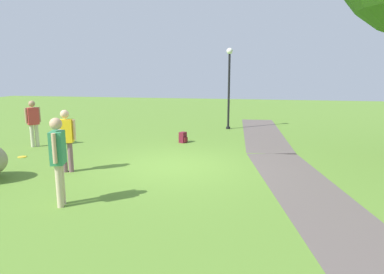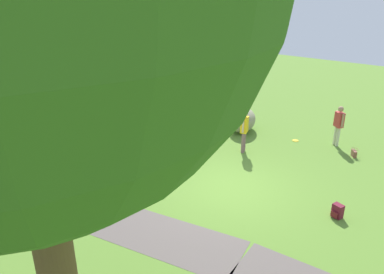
{
  "view_description": "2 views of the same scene",
  "coord_description": "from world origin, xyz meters",
  "px_view_note": "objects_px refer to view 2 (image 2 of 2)",
  "views": [
    {
      "loc": [
        9.25,
        2.25,
        2.68
      ],
      "look_at": [
        0.31,
        0.55,
        0.92
      ],
      "focal_mm": 32.12,
      "sensor_mm": 36.0,
      "label": 1
    },
    {
      "loc": [
        -5.38,
        8.9,
        6.01
      ],
      "look_at": [
        1.89,
        -0.44,
        1.15
      ],
      "focal_mm": 34.54,
      "sensor_mm": 36.0,
      "label": 2
    }
  ],
  "objects_px": {
    "passerby_on_path": "(181,122)",
    "spare_backpack_on_lawn": "(337,211)",
    "man_near_boulder": "(244,128)",
    "backpack_by_boulder": "(236,123)",
    "handbag_on_grass": "(354,153)",
    "frisbee_on_grass": "(295,141)",
    "lawn_boulder": "(242,120)",
    "woman_with_handbag": "(339,123)"
  },
  "relations": [
    {
      "from": "passerby_on_path",
      "to": "spare_backpack_on_lawn",
      "type": "distance_m",
      "value": 6.67
    },
    {
      "from": "man_near_boulder",
      "to": "spare_backpack_on_lawn",
      "type": "height_order",
      "value": "man_near_boulder"
    },
    {
      "from": "passerby_on_path",
      "to": "backpack_by_boulder",
      "type": "relative_size",
      "value": 4.48
    },
    {
      "from": "man_near_boulder",
      "to": "spare_backpack_on_lawn",
      "type": "xyz_separation_m",
      "value": [
        -4.34,
        2.22,
        -0.78
      ]
    },
    {
      "from": "man_near_boulder",
      "to": "spare_backpack_on_lawn",
      "type": "relative_size",
      "value": 4.2
    },
    {
      "from": "handbag_on_grass",
      "to": "spare_backpack_on_lawn",
      "type": "distance_m",
      "value": 4.49
    },
    {
      "from": "spare_backpack_on_lawn",
      "to": "frisbee_on_grass",
      "type": "bearing_deg",
      "value": -55.0
    },
    {
      "from": "man_near_boulder",
      "to": "handbag_on_grass",
      "type": "bearing_deg",
      "value": -148.19
    },
    {
      "from": "passerby_on_path",
      "to": "handbag_on_grass",
      "type": "height_order",
      "value": "passerby_on_path"
    },
    {
      "from": "backpack_by_boulder",
      "to": "man_near_boulder",
      "type": "bearing_deg",
      "value": 127.06
    },
    {
      "from": "lawn_boulder",
      "to": "backpack_by_boulder",
      "type": "distance_m",
      "value": 0.62
    },
    {
      "from": "man_near_boulder",
      "to": "lawn_boulder",
      "type": "bearing_deg",
      "value": -57.86
    },
    {
      "from": "spare_backpack_on_lawn",
      "to": "passerby_on_path",
      "type": "bearing_deg",
      "value": -9.51
    },
    {
      "from": "spare_backpack_on_lawn",
      "to": "frisbee_on_grass",
      "type": "relative_size",
      "value": 1.53
    },
    {
      "from": "handbag_on_grass",
      "to": "lawn_boulder",
      "type": "bearing_deg",
      "value": 3.28
    },
    {
      "from": "frisbee_on_grass",
      "to": "handbag_on_grass",
      "type": "bearing_deg",
      "value": 177.81
    },
    {
      "from": "woman_with_handbag",
      "to": "handbag_on_grass",
      "type": "bearing_deg",
      "value": 144.38
    },
    {
      "from": "man_near_boulder",
      "to": "frisbee_on_grass",
      "type": "bearing_deg",
      "value": -117.23
    },
    {
      "from": "man_near_boulder",
      "to": "passerby_on_path",
      "type": "bearing_deg",
      "value": 27.34
    },
    {
      "from": "lawn_boulder",
      "to": "passerby_on_path",
      "type": "distance_m",
      "value": 3.25
    },
    {
      "from": "handbag_on_grass",
      "to": "backpack_by_boulder",
      "type": "distance_m",
      "value": 5.22
    },
    {
      "from": "lawn_boulder",
      "to": "passerby_on_path",
      "type": "relative_size",
      "value": 1.15
    },
    {
      "from": "handbag_on_grass",
      "to": "spare_backpack_on_lawn",
      "type": "xyz_separation_m",
      "value": [
        -0.79,
        4.42,
        0.05
      ]
    },
    {
      "from": "passerby_on_path",
      "to": "spare_backpack_on_lawn",
      "type": "height_order",
      "value": "passerby_on_path"
    },
    {
      "from": "backpack_by_boulder",
      "to": "spare_backpack_on_lawn",
      "type": "xyz_separation_m",
      "value": [
        -6.01,
        4.43,
        0.0
      ]
    },
    {
      "from": "man_near_boulder",
      "to": "backpack_by_boulder",
      "type": "bearing_deg",
      "value": -52.94
    },
    {
      "from": "lawn_boulder",
      "to": "spare_backpack_on_lawn",
      "type": "height_order",
      "value": "lawn_boulder"
    },
    {
      "from": "frisbee_on_grass",
      "to": "spare_backpack_on_lawn",
      "type": "bearing_deg",
      "value": 125.0
    },
    {
      "from": "handbag_on_grass",
      "to": "frisbee_on_grass",
      "type": "bearing_deg",
      "value": -2.19
    },
    {
      "from": "man_near_boulder",
      "to": "backpack_by_boulder",
      "type": "xyz_separation_m",
      "value": [
        1.67,
        -2.21,
        -0.78
      ]
    },
    {
      "from": "handbag_on_grass",
      "to": "woman_with_handbag",
      "type": "bearing_deg",
      "value": -35.62
    },
    {
      "from": "lawn_boulder",
      "to": "woman_with_handbag",
      "type": "bearing_deg",
      "value": -166.63
    },
    {
      "from": "handbag_on_grass",
      "to": "spare_backpack_on_lawn",
      "type": "relative_size",
      "value": 0.94
    },
    {
      "from": "lawn_boulder",
      "to": "man_near_boulder",
      "type": "height_order",
      "value": "man_near_boulder"
    },
    {
      "from": "lawn_boulder",
      "to": "frisbee_on_grass",
      "type": "relative_size",
      "value": 7.93
    },
    {
      "from": "lawn_boulder",
      "to": "backpack_by_boulder",
      "type": "bearing_deg",
      "value": -31.59
    },
    {
      "from": "woman_with_handbag",
      "to": "frisbee_on_grass",
      "type": "xyz_separation_m",
      "value": [
        1.47,
        0.55,
        -0.95
      ]
    },
    {
      "from": "lawn_boulder",
      "to": "woman_with_handbag",
      "type": "relative_size",
      "value": 1.25
    },
    {
      "from": "man_near_boulder",
      "to": "passerby_on_path",
      "type": "xyz_separation_m",
      "value": [
        2.18,
        1.13,
        0.08
      ]
    },
    {
      "from": "lawn_boulder",
      "to": "handbag_on_grass",
      "type": "distance_m",
      "value": 4.78
    },
    {
      "from": "woman_with_handbag",
      "to": "frisbee_on_grass",
      "type": "height_order",
      "value": "woman_with_handbag"
    },
    {
      "from": "man_near_boulder",
      "to": "handbag_on_grass",
      "type": "height_order",
      "value": "man_near_boulder"
    }
  ]
}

